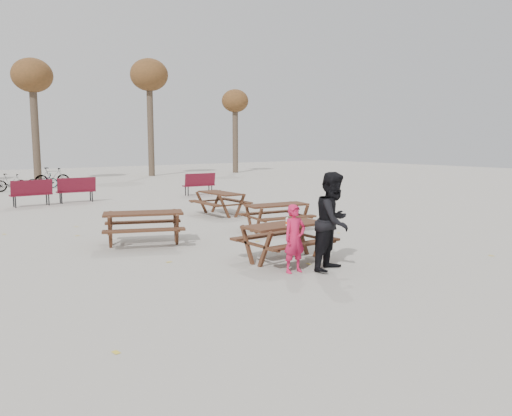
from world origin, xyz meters
TOP-DOWN VIEW (x-y plane):
  - ground at (0.00, 0.00)m, footprint 80.00×80.00m
  - main_picnic_table at (0.00, 0.00)m, footprint 1.80×1.45m
  - food_tray at (0.03, -0.15)m, footprint 0.18×0.11m
  - bread_roll at (0.03, -0.15)m, footprint 0.14×0.06m
  - soda_bottle at (-0.09, -0.18)m, footprint 0.07×0.07m
  - child at (-0.48, -0.85)m, footprint 0.50×0.35m
  - adult at (0.25, -1.15)m, footprint 1.11×0.99m
  - picnic_table_east at (2.10, 2.83)m, footprint 1.93×1.66m
  - picnic_table_north at (-1.70, 3.23)m, footprint 2.29×2.10m
  - picnic_table_far at (2.45, 6.27)m, footprint 1.49×1.83m
  - park_bench_row at (-0.99, 12.48)m, footprint 13.24×1.20m
  - tree_row at (0.90, 25.15)m, footprint 32.17×3.52m
  - fallen_leaves at (0.50, 2.50)m, footprint 11.00×11.00m

SIDE VIEW (x-z plane):
  - ground at x=0.00m, z-range 0.00..0.00m
  - fallen_leaves at x=0.50m, z-range 0.00..0.01m
  - picnic_table_east at x=2.10m, z-range 0.00..0.75m
  - picnic_table_far at x=2.45m, z-range 0.00..0.77m
  - picnic_table_north at x=-1.70m, z-range 0.00..0.80m
  - park_bench_row at x=-0.99m, z-range 0.00..1.03m
  - main_picnic_table at x=0.00m, z-range 0.20..0.97m
  - child at x=-0.48m, z-range 0.00..1.30m
  - food_tray at x=0.03m, z-range 0.78..0.81m
  - bread_roll at x=0.03m, z-range 0.81..0.86m
  - soda_bottle at x=-0.09m, z-range 0.76..0.93m
  - adult at x=0.25m, z-range 0.00..1.90m
  - tree_row at x=0.90m, z-range 2.06..10.32m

